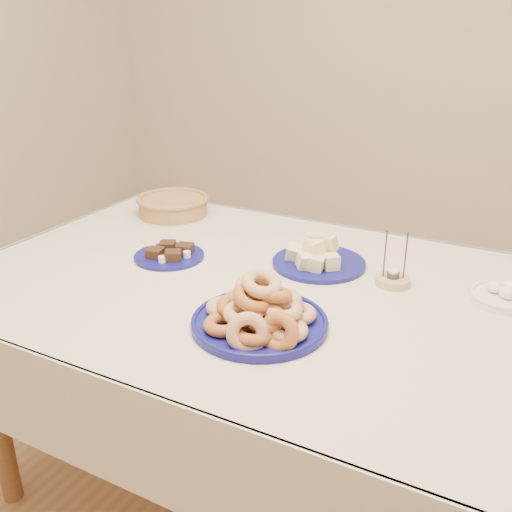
# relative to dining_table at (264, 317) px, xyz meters

# --- Properties ---
(ground) EXTENTS (5.00, 5.00, 0.00)m
(ground) POSITION_rel_dining_table_xyz_m (0.00, 0.00, -0.64)
(ground) COLOR #996B48
(ground) RESTS_ON ground
(dining_table) EXTENTS (1.71, 1.11, 0.75)m
(dining_table) POSITION_rel_dining_table_xyz_m (0.00, 0.00, 0.00)
(dining_table) COLOR brown
(dining_table) RESTS_ON ground
(donut_platter) EXTENTS (0.42, 0.42, 0.15)m
(donut_platter) POSITION_rel_dining_table_xyz_m (0.10, -0.22, 0.15)
(donut_platter) COLOR navy
(donut_platter) RESTS_ON dining_table
(melon_plate) EXTENTS (0.36, 0.36, 0.09)m
(melon_plate) POSITION_rel_dining_table_xyz_m (0.08, 0.18, 0.13)
(melon_plate) COLOR navy
(melon_plate) RESTS_ON dining_table
(brownie_plate) EXTENTS (0.26, 0.26, 0.04)m
(brownie_plate) POSITION_rel_dining_table_xyz_m (-0.34, 0.02, 0.12)
(brownie_plate) COLOR navy
(brownie_plate) RESTS_ON dining_table
(wicker_basket) EXTENTS (0.33, 0.33, 0.07)m
(wicker_basket) POSITION_rel_dining_table_xyz_m (-0.57, 0.37, 0.14)
(wicker_basket) COLOR olive
(wicker_basket) RESTS_ON dining_table
(candle_holder) EXTENTS (0.11, 0.11, 0.16)m
(candle_holder) POSITION_rel_dining_table_xyz_m (0.31, 0.16, 0.12)
(candle_holder) COLOR tan
(candle_holder) RESTS_ON dining_table
(egg_bowl) EXTENTS (0.21, 0.21, 0.05)m
(egg_bowl) POSITION_rel_dining_table_xyz_m (0.59, 0.19, 0.12)
(egg_bowl) COLOR white
(egg_bowl) RESTS_ON dining_table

